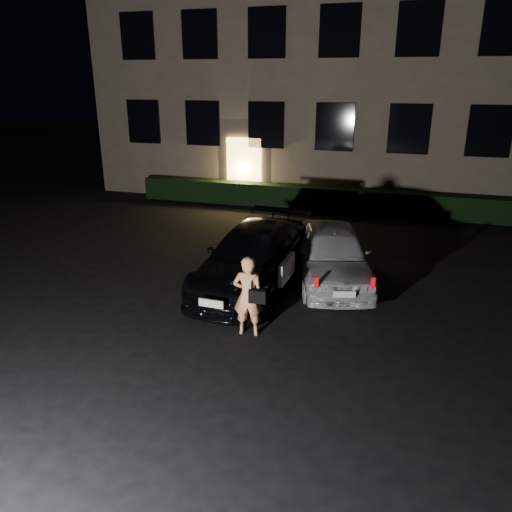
% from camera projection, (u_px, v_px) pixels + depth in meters
% --- Properties ---
extents(ground, '(80.00, 80.00, 0.00)m').
position_uv_depth(ground, '(237.00, 344.00, 9.35)').
color(ground, black).
rests_on(ground, ground).
extents(building, '(20.00, 8.11, 12.00)m').
position_uv_depth(building, '(353.00, 44.00, 20.79)').
color(building, brown).
rests_on(building, ground).
extents(hedge, '(15.00, 0.70, 0.85)m').
position_uv_depth(hedge, '(329.00, 199.00, 18.64)').
color(hedge, black).
rests_on(hedge, ground).
extents(sedan, '(2.15, 4.97, 1.40)m').
position_uv_depth(sedan, '(254.00, 257.00, 11.79)').
color(sedan, black).
rests_on(sedan, ground).
extents(hatch, '(2.70, 4.37, 1.39)m').
position_uv_depth(hatch, '(333.00, 254.00, 12.05)').
color(hatch, silver).
rests_on(hatch, ground).
extents(man, '(0.69, 0.45, 1.60)m').
position_uv_depth(man, '(248.00, 296.00, 9.48)').
color(man, '#FFA56A').
rests_on(man, ground).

